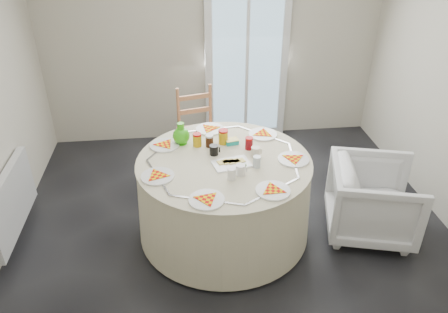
{
  "coord_description": "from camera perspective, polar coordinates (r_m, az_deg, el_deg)",
  "views": [
    {
      "loc": [
        -0.45,
        -3.08,
        2.65
      ],
      "look_at": [
        -0.09,
        0.05,
        0.8
      ],
      "focal_mm": 35.0,
      "sensor_mm": 36.0,
      "label": 1
    }
  ],
  "objects": [
    {
      "name": "green_pitcher",
      "position": [
        3.9,
        -5.63,
        3.12
      ],
      "size": [
        0.17,
        0.17,
        0.2
      ],
      "primitive_type": null,
      "rotation": [
        0.0,
        0.0,
        0.13
      ],
      "color": "#36BE15",
      "rests_on": "table"
    },
    {
      "name": "wooden_chair",
      "position": [
        4.76,
        -3.2,
        3.13
      ],
      "size": [
        0.51,
        0.49,
        0.95
      ],
      "primitive_type": null,
      "rotation": [
        0.0,
        0.0,
        0.23
      ],
      "color": "tan",
      "rests_on": "floor"
    },
    {
      "name": "floor",
      "position": [
        4.09,
        1.34,
        -10.03
      ],
      "size": [
        4.0,
        4.0,
        0.0
      ],
      "primitive_type": "plane",
      "color": "black",
      "rests_on": "ground"
    },
    {
      "name": "wall_back",
      "position": [
        5.27,
        -1.49,
        15.58
      ],
      "size": [
        4.0,
        0.02,
        2.6
      ],
      "primitive_type": "cube",
      "color": "#BCB5A3",
      "rests_on": "floor"
    },
    {
      "name": "cheese_platter",
      "position": [
        3.61,
        0.98,
        -0.9
      ],
      "size": [
        0.34,
        0.26,
        0.04
      ],
      "primitive_type": null,
      "rotation": [
        0.0,
        0.0,
        0.22
      ],
      "color": "white",
      "rests_on": "table"
    },
    {
      "name": "table",
      "position": [
        3.89,
        -0.0,
        -5.41
      ],
      "size": [
        1.53,
        1.53,
        0.77
      ],
      "primitive_type": "cylinder",
      "color": "beige",
      "rests_on": "floor"
    },
    {
      "name": "butter_tub",
      "position": [
        3.92,
        1.01,
        1.97
      ],
      "size": [
        0.13,
        0.11,
        0.05
      ],
      "primitive_type": "cube",
      "rotation": [
        0.0,
        0.0,
        0.21
      ],
      "color": "#13A59A",
      "rests_on": "table"
    },
    {
      "name": "place_settings",
      "position": [
        3.67,
        -0.0,
        -0.4
      ],
      "size": [
        1.77,
        1.77,
        0.03
      ],
      "primitive_type": null,
      "rotation": [
        0.0,
        0.0,
        0.27
      ],
      "color": "white",
      "rests_on": "table"
    },
    {
      "name": "jar_cluster",
      "position": [
        3.84,
        -0.29,
        1.95
      ],
      "size": [
        0.52,
        0.28,
        0.15
      ],
      "primitive_type": null,
      "rotation": [
        0.0,
        0.0,
        -0.05
      ],
      "color": "#AF5510",
      "rests_on": "table"
    },
    {
      "name": "radiator",
      "position": [
        4.26,
        -25.96,
        -5.32
      ],
      "size": [
        0.07,
        1.0,
        0.55
      ],
      "primitive_type": "cube",
      "color": "silver",
      "rests_on": "floor"
    },
    {
      "name": "glass_door",
      "position": [
        5.34,
        2.98,
        12.96
      ],
      "size": [
        1.0,
        0.08,
        2.1
      ],
      "primitive_type": "cube",
      "color": "silver",
      "rests_on": "floor"
    },
    {
      "name": "mugs_glasses",
      "position": [
        3.65,
        1.66,
        0.15
      ],
      "size": [
        0.67,
        0.67,
        0.11
      ],
      "primitive_type": null,
      "rotation": [
        0.0,
        0.0,
        -0.19
      ],
      "color": "#9F9F9F",
      "rests_on": "table"
    },
    {
      "name": "armchair",
      "position": [
        4.11,
        18.98,
        -4.88
      ],
      "size": [
        0.86,
        0.89,
        0.76
      ],
      "primitive_type": "imported",
      "rotation": [
        0.0,
        0.0,
        1.31
      ],
      "color": "silver",
      "rests_on": "floor"
    }
  ]
}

